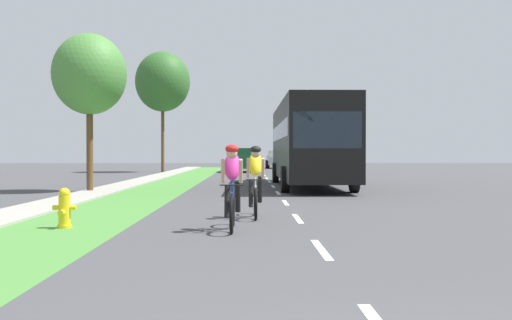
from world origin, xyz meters
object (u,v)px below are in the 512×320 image
Objects in this scene: suv_dark_green at (243,159)px; fire_hydrant_yellow at (64,209)px; pickup_silver at (278,159)px; bus_black at (309,140)px; cyclist_lead at (232,186)px; cyclist_trailing at (255,181)px; street_tree_near at (90,75)px; street_tree_far at (163,82)px.

fire_hydrant_yellow is at bearing -95.54° from suv_dark_green.
pickup_silver is (3.21, 10.70, -0.12)m from suv_dark_green.
bus_black is 19.02m from suv_dark_green.
cyclist_lead is 32.61m from suv_dark_green.
pickup_silver reaches higher than cyclist_trailing.
cyclist_trailing reaches higher than fire_hydrant_yellow.
bus_black is 2.27× the size of pickup_silver.
pickup_silver is at bearing 75.12° from street_tree_near.
suv_dark_green is (-0.52, 30.55, 0.14)m from cyclist_trailing.
suv_dark_green is at bearing 90.98° from cyclist_trailing.
suv_dark_green is at bearing 90.11° from cyclist_lead.
cyclist_trailing is at bearing -101.63° from bus_black.
cyclist_lead reaches higher than fire_hydrant_yellow.
fire_hydrant_yellow is 32.78m from street_tree_far.
bus_black is at bearing 78.24° from cyclist_lead.
cyclist_lead is 33.47m from street_tree_far.
pickup_silver is at bearing 49.97° from street_tree_far.
street_tree_near is (-8.41, -3.17, 2.32)m from bus_black.
suv_dark_green is at bearing 98.93° from bus_black.
street_tree_near is (-2.34, 10.33, 3.93)m from fire_hydrant_yellow.
fire_hydrant_yellow is 43.42m from pickup_silver.
pickup_silver is at bearing 73.30° from suv_dark_green.
suv_dark_green is 22.85m from street_tree_near.
street_tree_near reaches higher than cyclist_lead.
cyclist_trailing is (3.65, 1.71, 0.44)m from fire_hydrant_yellow.
street_tree_far is at bearing 115.68° from bus_black.
fire_hydrant_yellow is at bearing -77.25° from street_tree_near.
cyclist_lead is 0.15× the size of bus_black.
street_tree_near reaches higher than bus_black.
cyclist_lead is 1.00× the size of cyclist_trailing.
street_tree_near is (-5.46, -21.93, 3.36)m from suv_dark_green.
bus_black is at bearing 78.37° from cyclist_trailing.
pickup_silver is 0.88× the size of street_tree_near.
suv_dark_green reaches higher than pickup_silver.
street_tree_far reaches higher than street_tree_near.
street_tree_far is at bearing -130.03° from pickup_silver.
fire_hydrant_yellow is 4.05m from cyclist_trailing.
bus_black is at bearing 65.77° from fire_hydrant_yellow.
street_tree_far is at bearing 91.33° from street_tree_near.
street_tree_far is at bearing -177.82° from suv_dark_green.
street_tree_near is (-5.98, 8.62, 3.49)m from cyclist_trailing.
pickup_silver is 33.94m from street_tree_near.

